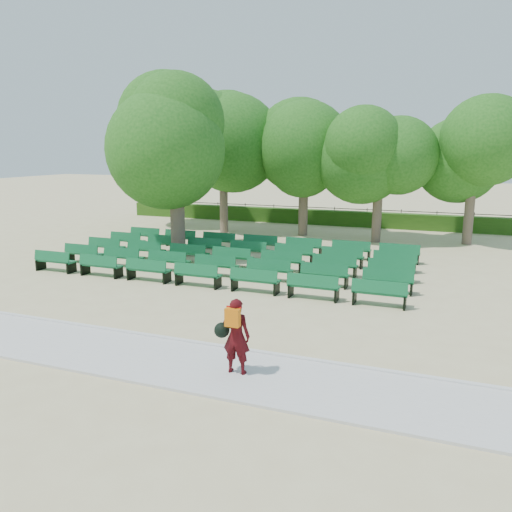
% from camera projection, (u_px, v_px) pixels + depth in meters
% --- Properties ---
extents(ground, '(120.00, 120.00, 0.00)m').
position_uv_depth(ground, '(225.00, 277.00, 18.37)').
color(ground, '#C8B885').
extents(paving, '(30.00, 2.20, 0.06)m').
position_uv_depth(paving, '(94.00, 350.00, 11.60)').
color(paving, silver).
rests_on(paving, ground).
extents(curb, '(30.00, 0.12, 0.10)m').
position_uv_depth(curb, '(124.00, 332.00, 12.65)').
color(curb, silver).
rests_on(curb, ground).
extents(hedge, '(26.00, 0.70, 0.90)m').
position_uv_depth(hedge, '(317.00, 217.00, 31.08)').
color(hedge, '#295215').
rests_on(hedge, ground).
extents(fence, '(26.00, 0.10, 1.02)m').
position_uv_depth(fence, '(319.00, 223.00, 31.54)').
color(fence, black).
rests_on(fence, ground).
extents(tree_line, '(21.80, 6.80, 7.04)m').
position_uv_depth(tree_line, '(299.00, 234.00, 27.52)').
color(tree_line, '#27641B').
rests_on(tree_line, ground).
extents(bench_array, '(1.64, 0.55, 1.02)m').
position_uv_depth(bench_array, '(235.00, 265.00, 19.88)').
color(bench_array, '#105F32').
rests_on(bench_array, ground).
extents(tree_among, '(5.44, 5.44, 7.44)m').
position_uv_depth(tree_among, '(175.00, 140.00, 20.86)').
color(tree_among, brown).
rests_on(tree_among, ground).
extents(person, '(0.76, 0.46, 1.60)m').
position_uv_depth(person, '(235.00, 335.00, 10.18)').
color(person, '#3F090C').
rests_on(person, ground).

